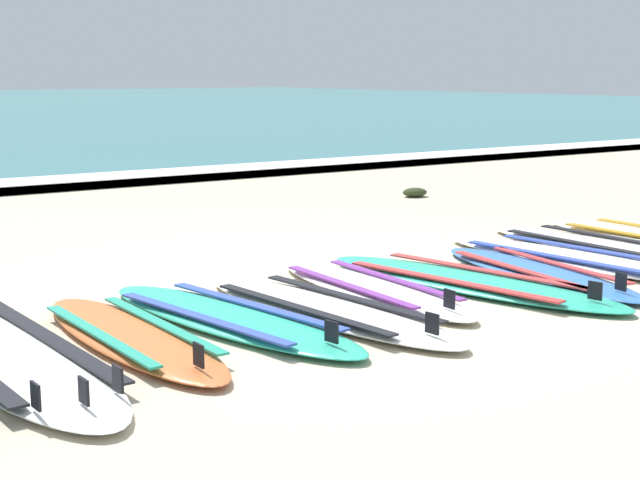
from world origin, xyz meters
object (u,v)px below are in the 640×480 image
Objects in this scene: surfboard_7 at (538,272)px; surfboard_1 at (3,353)px; surfboard_3 at (229,318)px; surfboard_4 at (326,309)px; surfboard_9 at (606,247)px; surfboard_2 at (131,336)px; surfboard_5 at (371,288)px; surfboard_8 at (580,259)px; surfboard_6 at (468,281)px.

surfboard_1 is at bearing 177.08° from surfboard_7.
surfboard_3 is 1.00× the size of surfboard_4.
surfboard_3 is 0.58m from surfboard_4.
surfboard_2 is at bearing -176.68° from surfboard_9.
surfboard_2 is 1.71m from surfboard_5.
surfboard_7 is 0.81× the size of surfboard_8.
surfboard_5 is 2.41m from surfboard_9.
surfboard_9 is (2.95, 0.36, -0.00)m from surfboard_4.
surfboard_2 and surfboard_5 have the same top height.
surfboard_5 is at bearing 168.10° from surfboard_7.
surfboard_2 is 0.89× the size of surfboard_4.
surfboard_5 is 1.85m from surfboard_8.
surfboard_1 is 3.60m from surfboard_7.
surfboard_2 is at bearing 178.81° from surfboard_6.
surfboard_7 and surfboard_9 have the same top height.
surfboard_4 is 0.91× the size of surfboard_6.
surfboard_2 and surfboard_6 have the same top height.
surfboard_3 is at bearing -173.65° from surfboard_5.
surfboard_1 is 4.18m from surfboard_8.
surfboard_5 is at bearing 5.15° from surfboard_2.
surfboard_4 is 1.79m from surfboard_7.
surfboard_1 and surfboard_6 have the same top height.
surfboard_4 and surfboard_5 have the same top height.
surfboard_2 is at bearing -179.60° from surfboard_8.
surfboard_2 is 0.78× the size of surfboard_8.
surfboard_8 is at bearing 0.40° from surfboard_2.
surfboard_5 is 0.79× the size of surfboard_8.
surfboard_6 is 1.19× the size of surfboard_7.
surfboard_1 is 1.09× the size of surfboard_6.
surfboard_3 is at bearing -1.97° from surfboard_1.
surfboard_5 and surfboard_8 have the same top height.
surfboard_5 is (1.10, 0.12, 0.00)m from surfboard_3.
surfboard_7 is at bearing -163.16° from surfboard_9.
surfboard_1 and surfboard_8 have the same top height.
surfboard_4 is (0.56, -0.15, -0.00)m from surfboard_3.
surfboard_3 is 2.36m from surfboard_7.
surfboard_3 is at bearing 177.40° from surfboard_6.
surfboard_7 is (1.79, 0.01, 0.00)m from surfboard_4.
surfboard_3 and surfboard_6 have the same top height.
surfboard_2 is 0.81× the size of surfboard_6.
surfboard_2 is 0.83× the size of surfboard_9.
surfboard_3 is 1.76m from surfboard_6.
surfboard_4 is at bearing -179.76° from surfboard_7.
surfboard_1 is at bearing 177.66° from surfboard_6.
surfboard_2 is 0.60m from surfboard_3.
surfboard_7 is at bearing -11.90° from surfboard_5.
surfboard_5 is 0.97× the size of surfboard_7.
surfboard_5 and surfboard_7 have the same top height.
surfboard_3 is at bearing 165.23° from surfboard_4.
surfboard_8 is at bearing -159.28° from surfboard_9.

